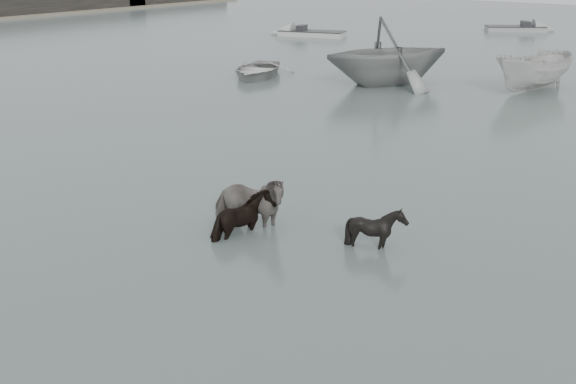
% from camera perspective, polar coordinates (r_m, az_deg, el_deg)
% --- Properties ---
extents(ground, '(140.00, 140.00, 0.00)m').
position_cam_1_polar(ground, '(15.22, -6.48, -4.29)').
color(ground, '#4A5753').
rests_on(ground, ground).
extents(pony_pinto, '(2.04, 1.35, 1.58)m').
position_cam_1_polar(pony_pinto, '(15.98, -3.15, -0.00)').
color(pony_pinto, black).
rests_on(pony_pinto, ground).
extents(pony_dark, '(1.48, 1.59, 1.30)m').
position_cam_1_polar(pony_dark, '(15.51, -3.49, -1.16)').
color(pony_dark, black).
rests_on(pony_dark, ground).
extents(pony_black, '(1.28, 1.21, 1.13)m').
position_cam_1_polar(pony_black, '(14.96, 7.00, -2.39)').
color(pony_black, black).
rests_on(pony_black, ground).
extents(rowboat_lead, '(4.57, 5.15, 0.88)m').
position_cam_1_polar(rowboat_lead, '(34.92, -2.47, 9.82)').
color(rowboat_lead, '#B4B4AF').
rests_on(rowboat_lead, ground).
extents(rowboat_trail, '(7.42, 7.71, 3.12)m').
position_cam_1_polar(rowboat_trail, '(32.99, 7.92, 11.09)').
color(rowboat_trail, gray).
rests_on(rowboat_trail, ground).
extents(boat_small, '(2.89, 5.01, 1.82)m').
position_cam_1_polar(boat_small, '(33.12, 18.91, 9.15)').
color(boat_small, beige).
rests_on(boat_small, ground).
extents(skiff_outer, '(6.45, 3.53, 0.75)m').
position_cam_1_polar(skiff_outer, '(50.74, 1.92, 12.61)').
color(skiff_outer, '#B9B9B4').
rests_on(skiff_outer, ground).
extents(skiff_far, '(5.64, 4.58, 0.75)m').
position_cam_1_polar(skiff_far, '(56.24, 17.54, 12.39)').
color(skiff_far, '#989B98').
rests_on(skiff_far, ground).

